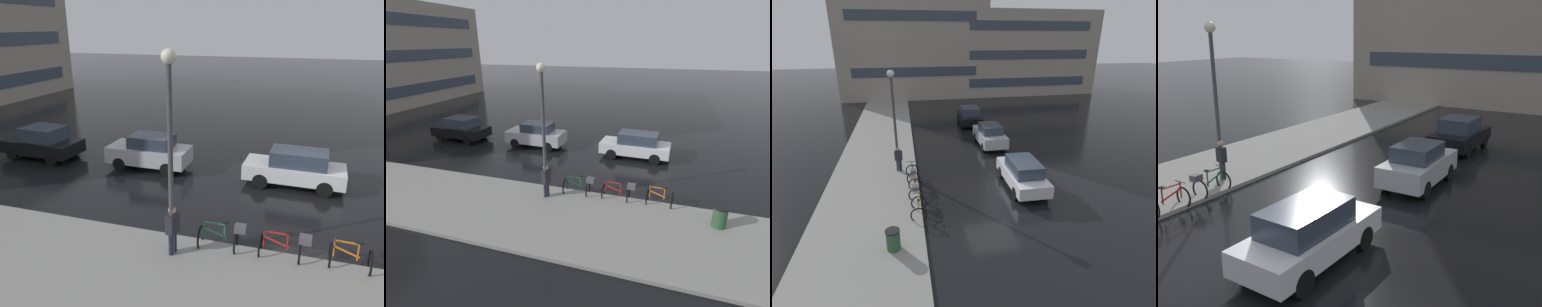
% 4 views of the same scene
% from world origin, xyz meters
% --- Properties ---
extents(ground_plane, '(140.00, 140.00, 0.00)m').
position_xyz_m(ground_plane, '(0.00, 0.00, 0.00)').
color(ground_plane, black).
extents(bicycle_nearest, '(0.80, 1.12, 0.96)m').
position_xyz_m(bicycle_nearest, '(-3.73, -1.10, 0.40)').
color(bicycle_nearest, black).
rests_on(bicycle_nearest, ground).
extents(bicycle_second, '(0.74, 1.44, 0.97)m').
position_xyz_m(bicycle_second, '(-3.79, 0.62, 0.49)').
color(bicycle_second, black).
rests_on(bicycle_second, ground).
extents(bicycle_third, '(0.77, 1.41, 1.01)m').
position_xyz_m(bicycle_third, '(-3.84, 2.44, 0.51)').
color(bicycle_third, black).
rests_on(bicycle_third, ground).
extents(car_white, '(1.84, 4.16, 1.57)m').
position_xyz_m(car_white, '(1.84, 0.66, 0.80)').
color(car_white, silver).
rests_on(car_white, ground).
extents(car_silver, '(1.75, 3.84, 1.63)m').
position_xyz_m(car_silver, '(1.95, 7.31, 0.82)').
color(car_silver, '#B2B5BA').
rests_on(car_silver, ground).
extents(car_black, '(2.07, 4.02, 1.63)m').
position_xyz_m(car_black, '(1.70, 13.12, 0.81)').
color(car_black, black).
rests_on(car_black, ground).
extents(pedestrian, '(0.44, 0.33, 1.65)m').
position_xyz_m(pedestrian, '(-4.59, 3.76, 0.93)').
color(pedestrian, '#1E2333').
rests_on(pedestrian, ground).
extents(streetlamp, '(0.39, 0.39, 5.92)m').
position_xyz_m(streetlamp, '(-4.63, 3.77, 3.81)').
color(streetlamp, '#424247').
rests_on(streetlamp, ground).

